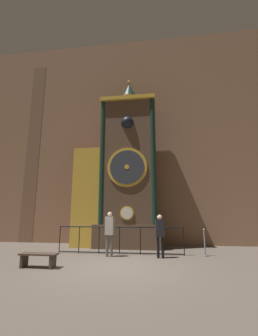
{
  "coord_description": "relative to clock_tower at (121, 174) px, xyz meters",
  "views": [
    {
      "loc": [
        1.49,
        -7.46,
        1.7
      ],
      "look_at": [
        -0.15,
        4.43,
        4.13
      ],
      "focal_mm": 24.0,
      "sensor_mm": 36.0,
      "label": 1
    }
  ],
  "objects": [
    {
      "name": "ground_plane",
      "position": [
        0.6,
        -4.4,
        -3.79
      ],
      "size": [
        28.0,
        28.0,
        0.0
      ],
      "primitive_type": "plane",
      "color": "brown"
    },
    {
      "name": "cathedral_back_wall",
      "position": [
        0.51,
        1.33,
        2.72
      ],
      "size": [
        24.0,
        0.32,
        13.05
      ],
      "color": "#846047",
      "rests_on": "ground_plane"
    },
    {
      "name": "clock_tower",
      "position": [
        0.0,
        0.0,
        0.0
      ],
      "size": [
        4.71,
        1.79,
        9.4
      ],
      "color": "brown",
      "rests_on": "ground_plane"
    },
    {
      "name": "railing_fence",
      "position": [
        0.31,
        -1.95,
        -3.15
      ],
      "size": [
        5.45,
        0.05,
        1.15
      ],
      "color": "black",
      "rests_on": "ground_plane"
    },
    {
      "name": "visitor_near",
      "position": [
        -0.0,
        -2.57,
        -2.73
      ],
      "size": [
        0.35,
        0.24,
        1.76
      ],
      "rotation": [
        0.0,
        0.0,
        -0.07
      ],
      "color": "#58554F",
      "rests_on": "ground_plane"
    },
    {
      "name": "visitor_far",
      "position": [
        2.04,
        -2.59,
        -2.8
      ],
      "size": [
        0.38,
        0.28,
        1.65
      ],
      "rotation": [
        0.0,
        0.0,
        0.2
      ],
      "color": "black",
      "rests_on": "ground_plane"
    },
    {
      "name": "stanchion_post",
      "position": [
        3.85,
        -1.87,
        -3.44
      ],
      "size": [
        0.28,
        0.28,
        1.08
      ],
      "color": "gray",
      "rests_on": "ground_plane"
    },
    {
      "name": "visitor_bench",
      "position": [
        -1.84,
        -4.69,
        -3.48
      ],
      "size": [
        1.23,
        0.4,
        0.44
      ],
      "color": "#423328",
      "rests_on": "ground_plane"
    }
  ]
}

